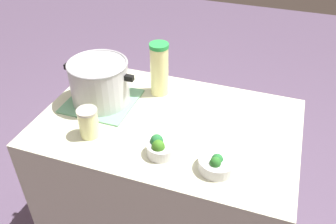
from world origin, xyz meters
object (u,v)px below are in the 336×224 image
lemonade_pitcher (159,69)px  broccoli_bowl_center (160,147)px  cooking_pot (99,81)px  mason_jar (89,123)px  broccoli_bowl_front (217,163)px

lemonade_pitcher → broccoli_bowl_center: bearing=-69.4°
cooking_pot → lemonade_pitcher: 0.28m
lemonade_pitcher → mason_jar: 0.43m
cooking_pot → broccoli_bowl_center: 0.46m
cooking_pot → mason_jar: cooking_pot is taller
lemonade_pitcher → broccoli_bowl_front: lemonade_pitcher is taller
lemonade_pitcher → broccoli_bowl_front: bearing=-47.7°
lemonade_pitcher → mason_jar: (-0.16, -0.40, -0.07)m
cooking_pot → broccoli_bowl_center: cooking_pot is taller
cooking_pot → broccoli_bowl_front: cooking_pot is taller
mason_jar → broccoli_bowl_front: mason_jar is taller
broccoli_bowl_front → mason_jar: bearing=178.0°
broccoli_bowl_center → cooking_pot: bearing=147.5°
broccoli_bowl_center → mason_jar: bearing=177.9°
cooking_pot → broccoli_bowl_center: size_ratio=2.99×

